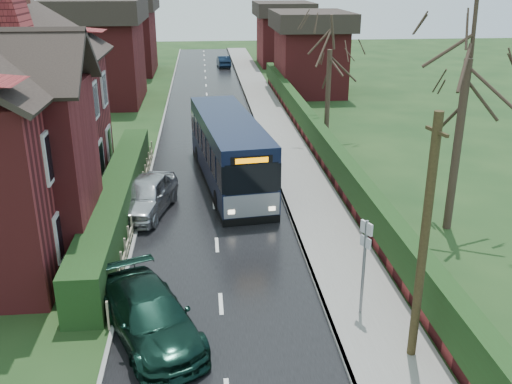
{
  "coord_description": "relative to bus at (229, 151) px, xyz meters",
  "views": [
    {
      "loc": [
        -0.34,
        -16.81,
        9.29
      ],
      "look_at": [
        1.5,
        2.62,
        1.8
      ],
      "focal_mm": 40.0,
      "sensor_mm": 36.0,
      "label": 1
    }
  ],
  "objects": [
    {
      "name": "car_silver",
      "position": [
        -3.6,
        -3.34,
        -0.78
      ],
      "size": [
        2.8,
        4.77,
        1.52
      ],
      "primitive_type": "imported",
      "rotation": [
        0.0,
        0.0,
        -0.24
      ],
      "color": "silver",
      "rests_on": "ground"
    },
    {
      "name": "kerb_left",
      "position": [
        -3.85,
        1.32,
        -1.49
      ],
      "size": [
        0.12,
        100.0,
        0.1
      ],
      "primitive_type": "cube",
      "color": "gray",
      "rests_on": "ground"
    },
    {
      "name": "tree_right_near",
      "position": [
        8.2,
        -5.98,
        5.41
      ],
      "size": [
        4.31,
        4.31,
        9.31
      ],
      "color": "#32251D",
      "rests_on": "ground"
    },
    {
      "name": "picket_fence",
      "position": [
        -3.95,
        -3.68,
        -1.09
      ],
      "size": [
        0.1,
        16.0,
        0.9
      ],
      "primitive_type": null,
      "color": "gray",
      "rests_on": "ground"
    },
    {
      "name": "bus",
      "position": [
        0.0,
        0.0,
        0.0
      ],
      "size": [
        3.59,
        10.46,
        3.11
      ],
      "rotation": [
        0.0,
        0.0,
        0.12
      ],
      "color": "black",
      "rests_on": "ground"
    },
    {
      "name": "car_green",
      "position": [
        -2.73,
        -12.19,
        -0.86
      ],
      "size": [
        3.56,
        5.07,
        1.36
      ],
      "primitive_type": "imported",
      "rotation": [
        0.0,
        0.0,
        0.39
      ],
      "color": "black",
      "rests_on": "ground"
    },
    {
      "name": "right_wall_hedge",
      "position": [
        5.0,
        1.32,
        -0.52
      ],
      "size": [
        0.6,
        50.0,
        1.8
      ],
      "color": "maroon",
      "rests_on": "ground"
    },
    {
      "name": "pavement",
      "position": [
        3.45,
        1.32,
        -1.47
      ],
      "size": [
        2.5,
        100.0,
        0.14
      ],
      "primitive_type": "cube",
      "color": "slate",
      "rests_on": "ground"
    },
    {
      "name": "road",
      "position": [
        -0.8,
        1.32,
        -1.53
      ],
      "size": [
        6.0,
        100.0,
        0.02
      ],
      "primitive_type": "cube",
      "color": "black",
      "rests_on": "ground"
    },
    {
      "name": "kerb_right",
      "position": [
        2.25,
        1.32,
        -1.47
      ],
      "size": [
        0.12,
        100.0,
        0.14
      ],
      "primitive_type": "cube",
      "color": "gray",
      "rests_on": "ground"
    },
    {
      "name": "car_distant",
      "position": [
        1.2,
        35.98,
        -0.96
      ],
      "size": [
        1.48,
        3.64,
        1.18
      ],
      "primitive_type": "imported",
      "rotation": [
        0.0,
        0.0,
        3.21
      ],
      "color": "#101D30",
      "rests_on": "ground"
    },
    {
      "name": "front_hedge",
      "position": [
        -4.7,
        -3.68,
        -0.74
      ],
      "size": [
        1.2,
        16.0,
        1.6
      ],
      "primitive_type": "cube",
      "color": "#1B3213",
      "rests_on": "ground"
    },
    {
      "name": "telegraph_pole",
      "position": [
        4.0,
        -13.68,
        1.74
      ],
      "size": [
        0.23,
        0.83,
        6.49
      ],
      "rotation": [
        0.0,
        0.0,
        0.19
      ],
      "color": "#2D2514",
      "rests_on": "ground"
    },
    {
      "name": "bus_stop_sign",
      "position": [
        3.2,
        -11.68,
        0.45
      ],
      "size": [
        0.25,
        0.44,
        3.02
      ],
      "rotation": [
        0.0,
        0.0,
        0.42
      ],
      "color": "slate",
      "rests_on": "ground"
    },
    {
      "name": "tree_right_far",
      "position": [
        6.07,
        6.72,
        4.12
      ],
      "size": [
        3.93,
        3.93,
        7.59
      ],
      "color": "#362920",
      "rests_on": "ground"
    },
    {
      "name": "ground",
      "position": [
        -0.8,
        -8.68,
        -1.54
      ],
      "size": [
        140.0,
        140.0,
        0.0
      ],
      "primitive_type": "plane",
      "color": "#2E4A1F",
      "rests_on": "ground"
    }
  ]
}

